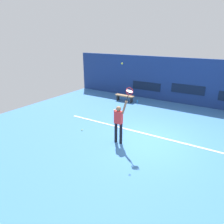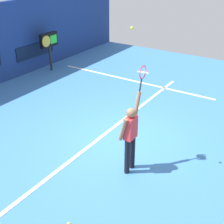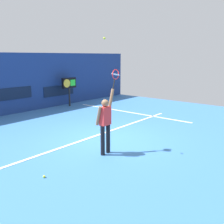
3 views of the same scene
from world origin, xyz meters
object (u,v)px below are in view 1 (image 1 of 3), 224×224
tennis_ball (122,63)px  tennis_player (119,121)px  court_bench (125,97)px  water_bottle (137,102)px  tennis_racket (129,92)px  spare_ball (82,130)px

tennis_ball → tennis_player: bearing=-133.7°
court_bench → water_bottle: 1.04m
tennis_racket → spare_ball: (-2.64, 0.11, -2.33)m
tennis_player → water_bottle: 6.02m
tennis_racket → water_bottle: tennis_racket is taller
spare_ball → tennis_player: bearing=-2.8°
tennis_racket → court_bench: (-3.31, 5.67, -2.02)m
court_bench → tennis_racket: bearing=-59.7°
tennis_racket → court_bench: tennis_racket is taller
tennis_racket → spare_ball: bearing=177.6°
water_bottle → spare_ball: 5.57m
tennis_ball → water_bottle: bearing=108.8°
tennis_racket → tennis_ball: 1.14m
tennis_player → spare_ball: tennis_player is taller
tennis_ball → spare_ball: (-2.25, 0.03, -3.40)m
tennis_player → tennis_ball: (0.08, 0.08, 2.42)m
tennis_ball → water_bottle: size_ratio=0.28×
tennis_racket → water_bottle: (-2.30, 5.67, -2.24)m
court_bench → tennis_player: bearing=-63.4°
court_bench → spare_ball: court_bench is taller
water_bottle → spare_ball: size_ratio=3.53×
water_bottle → tennis_ball: bearing=-71.2°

